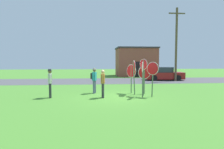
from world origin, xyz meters
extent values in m
plane|color=#47842D|center=(0.00, 0.00, 0.00)|extent=(80.00, 80.00, 0.00)
cube|color=#4C4C51|center=(0.00, 9.82, 0.00)|extent=(60.00, 6.40, 0.01)
cube|color=brown|center=(4.90, 16.79, 1.98)|extent=(5.55, 4.50, 3.96)
cube|color=#383333|center=(4.90, 16.79, 4.06)|extent=(5.75, 4.70, 0.20)
cube|color=black|center=(4.90, 14.52, 1.05)|extent=(1.10, 0.08, 2.10)
cylinder|color=brown|center=(7.69, 8.99, 3.97)|extent=(0.24, 0.24, 7.94)
cube|color=brown|center=(7.69, 8.99, 7.34)|extent=(1.80, 0.12, 0.12)
cube|color=maroon|center=(6.78, 10.08, 0.53)|extent=(4.42, 2.10, 0.76)
cube|color=#2D333D|center=(6.53, 10.10, 1.21)|extent=(2.34, 1.69, 0.60)
cylinder|color=black|center=(8.18, 10.88, 0.32)|extent=(0.65, 0.27, 0.64)
cylinder|color=black|center=(8.05, 9.09, 0.32)|extent=(0.65, 0.27, 0.64)
cylinder|color=black|center=(5.52, 11.07, 0.32)|extent=(0.65, 0.27, 0.64)
cylinder|color=black|center=(5.39, 9.28, 0.32)|extent=(0.65, 0.27, 0.64)
cylinder|color=#51664C|center=(2.09, 1.00, 0.92)|extent=(0.09, 0.10, 1.84)
cylinder|color=white|center=(2.09, 1.00, 1.46)|extent=(0.89, 0.22, 0.90)
cylinder|color=red|center=(2.10, 0.99, 1.46)|extent=(0.82, 0.20, 0.84)
cylinder|color=#51664C|center=(1.88, 0.40, 1.15)|extent=(0.10, 0.10, 2.29)
cylinder|color=white|center=(1.88, 0.40, 2.01)|extent=(0.35, 0.60, 0.68)
cylinder|color=red|center=(1.87, 0.39, 2.01)|extent=(0.33, 0.56, 0.63)
cylinder|color=#51664C|center=(2.35, -0.02, 1.05)|extent=(0.17, 0.17, 2.10)
cylinder|color=white|center=(2.35, -0.02, 1.76)|extent=(0.59, 0.63, 0.82)
cylinder|color=red|center=(2.35, -0.03, 1.76)|extent=(0.55, 0.59, 0.76)
cylinder|color=#51664C|center=(1.37, 0.86, 1.10)|extent=(0.17, 0.07, 2.20)
cylinder|color=white|center=(1.37, 0.86, 1.88)|extent=(0.06, 0.76, 0.76)
cylinder|color=red|center=(1.36, 0.86, 1.88)|extent=(0.06, 0.70, 0.70)
cylinder|color=#51664C|center=(1.27, 1.33, 0.96)|extent=(0.10, 0.10, 1.92)
cylinder|color=white|center=(1.27, 1.33, 1.54)|extent=(0.50, 0.77, 0.91)
cylinder|color=red|center=(1.26, 1.32, 1.54)|extent=(0.47, 0.71, 0.84)
cylinder|color=#51664C|center=(1.68, -0.23, 1.06)|extent=(0.09, 0.09, 2.12)
cylinder|color=white|center=(1.68, -0.23, 1.85)|extent=(0.26, 0.61, 0.66)
cylinder|color=red|center=(1.67, -0.23, 1.85)|extent=(0.24, 0.57, 0.61)
cylinder|color=#2D2D33|center=(-3.94, 0.30, 0.44)|extent=(0.14, 0.14, 0.88)
cylinder|color=#2D2D33|center=(-3.88, 0.09, 0.44)|extent=(0.14, 0.14, 0.88)
cube|color=beige|center=(-3.91, 0.19, 1.17)|extent=(0.31, 0.41, 0.58)
cylinder|color=beige|center=(-3.98, 0.42, 1.15)|extent=(0.09, 0.09, 0.52)
cylinder|color=beige|center=(-3.85, -0.04, 1.15)|extent=(0.09, 0.09, 0.52)
sphere|color=brown|center=(-3.91, 0.19, 1.58)|extent=(0.21, 0.21, 0.21)
cylinder|color=#333338|center=(-3.91, 0.19, 1.64)|extent=(0.32, 0.32, 0.02)
cylinder|color=#333338|center=(-3.91, 0.19, 1.69)|extent=(0.19, 0.19, 0.09)
cylinder|color=#2D2D33|center=(-0.72, 0.00, 0.44)|extent=(0.14, 0.14, 0.88)
cylinder|color=#2D2D33|center=(-0.75, -0.22, 0.44)|extent=(0.14, 0.14, 0.88)
cube|color=#B27533|center=(-0.74, -0.11, 1.17)|extent=(0.26, 0.39, 0.58)
cylinder|color=#B27533|center=(-0.71, 0.13, 1.15)|extent=(0.09, 0.09, 0.52)
cylinder|color=#B27533|center=(-0.77, -0.34, 1.15)|extent=(0.09, 0.09, 0.52)
sphere|color=tan|center=(-0.74, -0.11, 1.58)|extent=(0.21, 0.21, 0.21)
cylinder|color=#4C5670|center=(-1.21, 1.70, 0.44)|extent=(0.14, 0.14, 0.88)
cylinder|color=#4C5670|center=(-1.28, 1.50, 0.44)|extent=(0.14, 0.14, 0.88)
cube|color=teal|center=(-1.24, 1.60, 1.17)|extent=(0.33, 0.41, 0.58)
cylinder|color=teal|center=(-1.16, 1.83, 1.15)|extent=(0.09, 0.09, 0.52)
cylinder|color=teal|center=(-1.32, 1.37, 1.15)|extent=(0.09, 0.09, 0.52)
sphere|color=brown|center=(-1.24, 1.60, 1.58)|extent=(0.21, 0.21, 0.21)
cylinder|color=gray|center=(-1.24, 1.60, 1.64)|extent=(0.31, 0.31, 0.02)
cylinder|color=gray|center=(-1.24, 1.60, 1.69)|extent=(0.19, 0.19, 0.09)
cube|color=#232328|center=(-1.40, 1.66, 1.19)|extent=(0.22, 0.29, 0.40)
camera|label=1|loc=(-1.27, -11.88, 2.24)|focal=31.54mm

